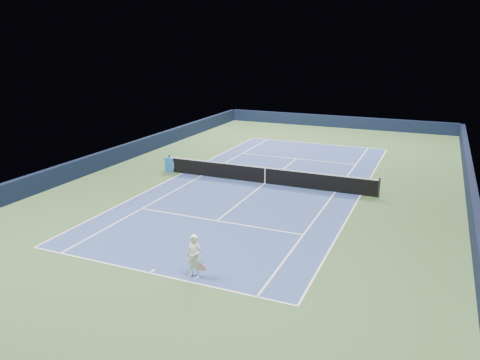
% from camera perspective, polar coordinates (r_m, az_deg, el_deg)
% --- Properties ---
extents(ground, '(40.00, 40.00, 0.00)m').
position_cam_1_polar(ground, '(27.21, 3.05, -0.42)').
color(ground, '#36542D').
rests_on(ground, ground).
extents(wall_far, '(22.00, 0.35, 1.10)m').
position_cam_1_polar(wall_far, '(45.76, 11.76, 6.99)').
color(wall_far, black).
rests_on(wall_far, ground).
extents(wall_right, '(0.35, 40.00, 1.10)m').
position_cam_1_polar(wall_right, '(25.62, 26.44, -2.01)').
color(wall_right, black).
rests_on(wall_right, ground).
extents(wall_left, '(0.35, 40.00, 1.10)m').
position_cam_1_polar(wall_left, '(32.27, -15.29, 2.76)').
color(wall_left, black).
rests_on(wall_left, ground).
extents(court_surface, '(10.97, 23.77, 0.01)m').
position_cam_1_polar(court_surface, '(27.20, 3.05, -0.41)').
color(court_surface, navy).
rests_on(court_surface, ground).
extents(baseline_far, '(10.97, 0.08, 0.00)m').
position_cam_1_polar(baseline_far, '(38.24, 9.25, 4.42)').
color(baseline_far, white).
rests_on(baseline_far, ground).
extents(baseline_near, '(10.97, 0.08, 0.00)m').
position_cam_1_polar(baseline_near, '(17.33, -10.95, -11.07)').
color(baseline_near, white).
rests_on(baseline_near, ground).
extents(sideline_doubles_right, '(0.08, 23.77, 0.00)m').
position_cam_1_polar(sideline_doubles_right, '(25.93, 14.50, -1.79)').
color(sideline_doubles_right, white).
rests_on(sideline_doubles_right, ground).
extents(sideline_doubles_left, '(0.08, 23.77, 0.00)m').
position_cam_1_polar(sideline_doubles_left, '(29.46, -7.01, 0.84)').
color(sideline_doubles_left, white).
rests_on(sideline_doubles_left, ground).
extents(sideline_singles_right, '(0.08, 23.77, 0.00)m').
position_cam_1_polar(sideline_singles_right, '(26.15, 11.54, -1.44)').
color(sideline_singles_right, white).
rests_on(sideline_singles_right, ground).
extents(sideline_singles_left, '(0.08, 23.77, 0.00)m').
position_cam_1_polar(sideline_singles_left, '(28.81, -4.65, 0.55)').
color(sideline_singles_left, white).
rests_on(sideline_singles_left, ground).
extents(service_line_far, '(8.23, 0.08, 0.00)m').
position_cam_1_polar(service_line_far, '(33.07, 6.90, 2.60)').
color(service_line_far, white).
rests_on(service_line_far, ground).
extents(service_line_near, '(8.23, 0.08, 0.00)m').
position_cam_1_polar(service_line_near, '(21.64, -2.85, -4.98)').
color(service_line_near, white).
rests_on(service_line_near, ground).
extents(center_service_line, '(0.08, 12.80, 0.00)m').
position_cam_1_polar(center_service_line, '(27.20, 3.05, -0.40)').
color(center_service_line, white).
rests_on(center_service_line, ground).
extents(center_mark_far, '(0.08, 0.30, 0.00)m').
position_cam_1_polar(center_mark_far, '(38.09, 9.20, 4.38)').
color(center_mark_far, white).
rests_on(center_mark_far, ground).
extents(center_mark_near, '(0.08, 0.30, 0.00)m').
position_cam_1_polar(center_mark_near, '(17.44, -10.68, -10.87)').
color(center_mark_near, white).
rests_on(center_mark_near, ground).
extents(tennis_net, '(12.90, 0.10, 1.07)m').
position_cam_1_polar(tennis_net, '(27.06, 3.07, 0.60)').
color(tennis_net, black).
rests_on(tennis_net, ground).
extents(sponsor_cube, '(0.65, 0.59, 0.92)m').
position_cam_1_polar(sponsor_cube, '(29.86, -8.47, 1.89)').
color(sponsor_cube, '#1D5FB2').
rests_on(sponsor_cube, ground).
extents(tennis_player, '(0.77, 1.25, 2.14)m').
position_cam_1_polar(tennis_player, '(16.50, -5.58, -9.26)').
color(tennis_player, white).
rests_on(tennis_player, ground).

